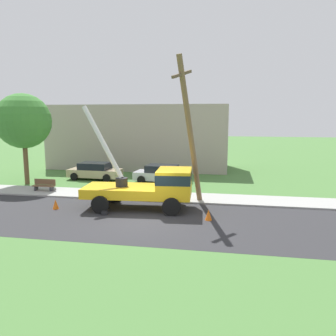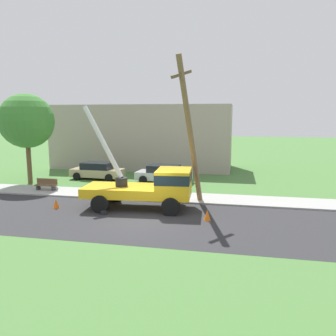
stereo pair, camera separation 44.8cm
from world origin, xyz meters
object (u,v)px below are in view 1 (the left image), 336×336
utility_truck (152,185)px  leaning_utility_pole (190,131)px  parked_sedan_silver (162,174)px  roadside_tree_near (23,121)px  traffic_cone_ahead (209,215)px  parked_sedan_tan (95,171)px  park_bench (44,185)px  traffic_cone_behind (56,204)px

utility_truck → leaning_utility_pole: size_ratio=0.79×
parked_sedan_silver → roadside_tree_near: roadside_tree_near is taller
utility_truck → traffic_cone_ahead: utility_truck is taller
utility_truck → parked_sedan_silver: 7.78m
traffic_cone_ahead → parked_sedan_tan: (-10.21, 9.63, 0.43)m
traffic_cone_ahead → roadside_tree_near: roadside_tree_near is taller
parked_sedan_silver → park_bench: bearing=-147.6°
traffic_cone_behind → parked_sedan_tan: (-1.34, 9.11, 0.43)m
parked_sedan_tan → park_bench: size_ratio=2.80×
parked_sedan_silver → parked_sedan_tan: bearing=176.4°
utility_truck → park_bench: (-8.53, 2.89, -0.95)m
parked_sedan_silver → traffic_cone_behind: bearing=-117.5°
utility_truck → park_bench: utility_truck is taller
traffic_cone_ahead → park_bench: size_ratio=0.35×
parked_sedan_tan → traffic_cone_ahead: bearing=-43.3°
traffic_cone_behind → parked_sedan_silver: 9.86m
utility_truck → roadside_tree_near: 13.00m
traffic_cone_behind → leaning_utility_pole: bearing=16.5°
traffic_cone_behind → roadside_tree_near: bearing=133.1°
parked_sedan_tan → park_bench: (-1.68, -5.17, -0.25)m
traffic_cone_behind → parked_sedan_silver: (4.55, 8.74, 0.43)m
traffic_cone_ahead → parked_sedan_tan: bearing=136.7°
leaning_utility_pole → parked_sedan_tan: size_ratio=1.96×
leaning_utility_pole → roadside_tree_near: 14.00m
utility_truck → parked_sedan_silver: bearing=97.1°
traffic_cone_ahead → parked_sedan_silver: bearing=115.0°
traffic_cone_ahead → utility_truck: bearing=155.0°
utility_truck → leaning_utility_pole: (2.03, 1.19, 3.08)m
traffic_cone_behind → park_bench: bearing=127.5°
traffic_cone_ahead → parked_sedan_silver: 10.23m
traffic_cone_behind → parked_sedan_silver: size_ratio=0.12×
traffic_cone_behind → roadside_tree_near: size_ratio=0.08×
roadside_tree_near → utility_truck: bearing=-24.7°
utility_truck → traffic_cone_ahead: 3.88m
utility_truck → parked_sedan_tan: 10.61m
utility_truck → leaning_utility_pole: leaning_utility_pole is taller
traffic_cone_behind → parked_sedan_tan: parked_sedan_tan is taller
utility_truck → roadside_tree_near: (-11.37, 5.22, 3.52)m
leaning_utility_pole → parked_sedan_silver: size_ratio=1.93×
utility_truck → park_bench: bearing=161.3°
roadside_tree_near → leaning_utility_pole: bearing=-16.7°
parked_sedan_silver → leaning_utility_pole: bearing=-65.3°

